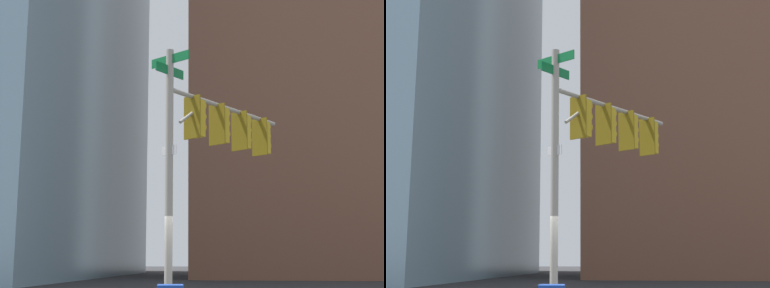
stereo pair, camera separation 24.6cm
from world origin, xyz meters
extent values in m
cylinder|color=#9E998C|center=(-0.12, -0.28, 3.38)|extent=(0.20, 0.20, 6.76)
cylinder|color=#9E998C|center=(1.22, 1.86, 5.72)|extent=(2.77, 4.35, 0.12)
cylinder|color=#9E998C|center=(0.37, 0.49, 5.27)|extent=(0.62, 0.92, 0.75)
cube|color=#0F6B33|center=(-0.12, -0.28, 6.51)|extent=(1.08, 0.69, 0.24)
cube|color=#0F6B33|center=(-0.12, -0.28, 6.21)|extent=(0.58, 0.91, 0.24)
cube|color=white|center=(-0.12, -0.28, 4.14)|extent=(0.40, 0.26, 0.24)
cube|color=gold|center=(0.47, 0.65, 5.16)|extent=(0.47, 0.47, 1.00)
cube|color=#775E0F|center=(0.36, 0.49, 5.16)|extent=(0.48, 0.32, 1.16)
sphere|color=red|center=(0.57, 0.82, 5.46)|extent=(0.20, 0.20, 0.20)
cylinder|color=gold|center=(0.61, 0.88, 5.55)|extent=(0.22, 0.16, 0.23)
sphere|color=#4C330A|center=(0.57, 0.82, 5.16)|extent=(0.20, 0.20, 0.20)
cylinder|color=gold|center=(0.61, 0.88, 5.25)|extent=(0.22, 0.16, 0.23)
sphere|color=#0A3819|center=(0.57, 0.82, 4.86)|extent=(0.20, 0.20, 0.20)
cylinder|color=gold|center=(0.61, 0.88, 4.95)|extent=(0.22, 0.16, 0.23)
cube|color=gold|center=(1.05, 1.58, 5.16)|extent=(0.47, 0.47, 1.00)
cube|color=#775E0F|center=(0.95, 1.42, 5.16)|extent=(0.48, 0.32, 1.16)
sphere|color=#470A07|center=(1.15, 1.75, 5.46)|extent=(0.20, 0.20, 0.20)
cylinder|color=gold|center=(1.19, 1.81, 5.55)|extent=(0.22, 0.16, 0.23)
sphere|color=#4C330A|center=(1.15, 1.75, 5.16)|extent=(0.20, 0.20, 0.20)
cylinder|color=gold|center=(1.19, 1.81, 5.25)|extent=(0.22, 0.16, 0.23)
sphere|color=green|center=(1.15, 1.75, 4.86)|extent=(0.20, 0.20, 0.20)
cylinder|color=gold|center=(1.19, 1.81, 4.95)|extent=(0.22, 0.16, 0.23)
cube|color=gold|center=(1.63, 2.51, 5.16)|extent=(0.47, 0.47, 1.00)
cube|color=#775E0F|center=(1.53, 2.35, 5.16)|extent=(0.48, 0.32, 1.16)
sphere|color=#470A07|center=(1.74, 2.68, 5.46)|extent=(0.20, 0.20, 0.20)
cylinder|color=gold|center=(1.77, 2.74, 5.55)|extent=(0.22, 0.16, 0.23)
sphere|color=#4C330A|center=(1.74, 2.68, 5.16)|extent=(0.20, 0.20, 0.20)
cylinder|color=gold|center=(1.77, 2.74, 5.25)|extent=(0.22, 0.16, 0.23)
sphere|color=green|center=(1.74, 2.68, 4.86)|extent=(0.20, 0.20, 0.20)
cylinder|color=gold|center=(1.77, 2.74, 4.95)|extent=(0.22, 0.16, 0.23)
cube|color=gold|center=(2.21, 3.44, 5.16)|extent=(0.47, 0.47, 1.00)
cube|color=#775E0F|center=(2.11, 3.28, 5.16)|extent=(0.48, 0.32, 1.16)
sphere|color=#470A07|center=(2.32, 3.61, 5.46)|extent=(0.20, 0.20, 0.20)
cylinder|color=gold|center=(2.35, 3.67, 5.55)|extent=(0.22, 0.16, 0.23)
sphere|color=#F29E0C|center=(2.32, 3.61, 5.16)|extent=(0.20, 0.20, 0.20)
cylinder|color=gold|center=(2.35, 3.67, 5.25)|extent=(0.22, 0.16, 0.23)
sphere|color=#0A3819|center=(2.32, 3.61, 4.86)|extent=(0.20, 0.20, 0.20)
cylinder|color=gold|center=(2.35, 3.67, 4.95)|extent=(0.22, 0.16, 0.23)
cube|color=brown|center=(12.72, 41.79, 26.13)|extent=(21.11, 20.26, 52.26)
cube|color=brown|center=(7.16, 36.64, 18.76)|extent=(20.79, 19.37, 37.52)
cube|color=#845B47|center=(-22.40, 49.23, 17.70)|extent=(17.92, 16.64, 35.40)
camera|label=1|loc=(2.23, -14.38, 1.48)|focal=54.60mm
camera|label=2|loc=(2.47, -14.35, 1.48)|focal=54.60mm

